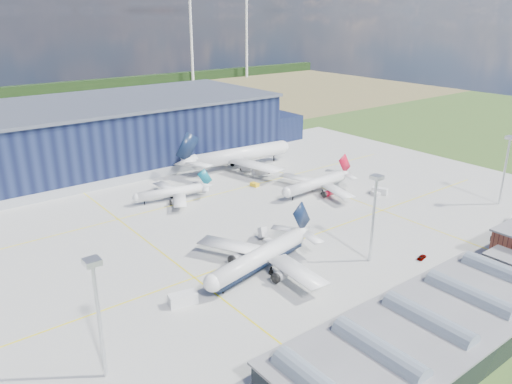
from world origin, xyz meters
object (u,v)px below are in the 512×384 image
Objects in this scene: airliner_widebody at (240,147)px; car_b at (428,289)px; airliner_regional at (170,188)px; gse_cart_b at (201,190)px; hangar at (131,132)px; gse_cart_a at (376,194)px; airstair at (263,235)px; gse_van_a at (183,299)px; gse_van_b at (380,191)px; airliner_navy at (259,249)px; car_a at (422,257)px; gse_tug_b at (326,336)px; light_mast_west at (97,300)px; light_mast_center at (374,205)px; gse_tug_a at (240,264)px; airliner_red at (316,178)px; gse_tug_c at (255,185)px; light_mast_east at (507,159)px.

airliner_widebody is 105.71m from car_b.
airliner_regional is 13.26m from gse_cart_b.
airliner_widebody is (28.33, -39.80, -2.95)m from hangar.
gse_cart_a is 53.18m from airstair.
gse_van_a is 91.03m from gse_van_b.
airliner_navy reaches higher than gse_cart_a.
gse_cart_a is 0.90× the size of car_a.
airliner_widebody is 68.62m from airstair.
gse_tug_b is at bearing 88.62° from car_a.
light_mast_west is at bearing 65.77° from airliner_regional.
airliner_regional is at bearing 105.68° from light_mast_center.
airliner_navy is (-26.30, 12.49, -8.91)m from light_mast_center.
gse_tug_a is at bearing -122.03° from airliner_widebody.
airstair is at bearing 159.87° from gse_van_b.
light_mast_west is at bearing 77.76° from car_b.
hangar is 120.69m from gse_van_a.
airliner_widebody reaches higher than car_b.
light_mast_center is 36.39m from gse_tug_a.
airliner_navy is at bearing 170.66° from gse_van_b.
light_mast_center is at bearing 59.46° from airliner_red.
airstair is 42.46m from car_a.
car_b is (-13.00, -81.46, -0.03)m from gse_tug_c.
airliner_navy is at bearing -99.66° from hangar.
gse_cart_a is at bearing 19.36° from gse_tug_a.
car_b is (68.76, -18.00, -14.78)m from light_mast_west.
gse_tug_b is at bearing -113.49° from airliner_widebody.
gse_tug_a reaches higher than gse_cart_b.
airliner_widebody reaches higher than gse_cart_a.
light_mast_east is at bearing -72.37° from car_b.
airliner_navy is 12.85× the size of gse_cart_a.
hangar is at bearing 120.05° from light_mast_east.
airliner_red is 22.93m from gse_tug_c.
gse_tug_c is (-27.36, 33.11, 0.00)m from gse_cart_a.
airliner_regional reaches higher than airstair.
car_a is at bearing -24.18° from gse_tug_a.
gse_tug_b is 0.98× the size of gse_tug_c.
gse_tug_b is at bearing -22.78° from light_mast_west.
gse_tug_b is (-5.59, -28.49, -5.86)m from airliner_navy.
light_mast_east is at bearing 0.00° from light_mast_center.
hangar is at bearing -90.56° from airliner_regional.
airliner_widebody is at bearing -18.33° from car_a.
hangar is 125.07m from light_mast_center.
gse_cart_a is at bearing -63.88° from hangar.
light_mast_center is 0.57× the size of airliner_navy.
gse_cart_b is (25.08, 86.08, 0.01)m from gse_tug_b.
gse_tug_a is at bearing -85.93° from airliner_navy.
gse_van_a is at bearing -133.70° from airstair.
gse_tug_a is (-8.45, -51.17, -3.96)m from airliner_regional.
gse_tug_c is at bearing -138.53° from airliner_navy.
airliner_widebody reaches higher than airliner_regional.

